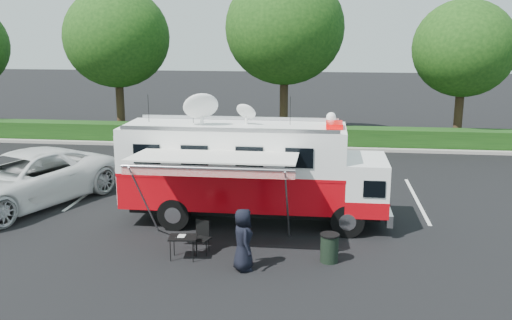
{
  "coord_description": "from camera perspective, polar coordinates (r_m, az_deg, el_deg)",
  "views": [
    {
      "loc": [
        2.09,
        -17.05,
        6.1
      ],
      "look_at": [
        0.0,
        0.5,
        1.9
      ],
      "focal_mm": 40.0,
      "sensor_mm": 36.0,
      "label": 1
    }
  ],
  "objects": [
    {
      "name": "ground_plane",
      "position": [
        18.23,
        -0.19,
        -6.18
      ],
      "size": [
        120.0,
        120.0,
        0.0
      ],
      "primitive_type": "plane",
      "color": "black",
      "rests_on": "ground"
    },
    {
      "name": "back_border",
      "position": [
        29.99,
        5.07,
        11.22
      ],
      "size": [
        60.0,
        6.14,
        8.87
      ],
      "color": "#9E998E",
      "rests_on": "ground_plane"
    },
    {
      "name": "stall_lines",
      "position": [
        21.12,
        -0.55,
        -3.41
      ],
      "size": [
        24.12,
        5.5,
        0.01
      ],
      "color": "silver",
      "rests_on": "ground_plane"
    },
    {
      "name": "command_truck",
      "position": [
        17.74,
        -0.42,
        -1.01
      ],
      "size": [
        8.25,
        2.27,
        3.96
      ],
      "color": "black",
      "rests_on": "ground_plane"
    },
    {
      "name": "awning",
      "position": [
        15.39,
        -4.26,
        -0.03
      ],
      "size": [
        4.5,
        2.35,
        2.72
      ],
      "color": "silver",
      "rests_on": "ground_plane"
    },
    {
      "name": "white_suv",
      "position": [
        21.4,
        -22.04,
        -4.2
      ],
      "size": [
        5.48,
        7.33,
        1.85
      ],
      "primitive_type": "imported",
      "rotation": [
        0.0,
        0.0,
        -0.41
      ],
      "color": "silver",
      "rests_on": "ground_plane"
    },
    {
      "name": "person",
      "position": [
        14.86,
        -1.28,
        -10.87
      ],
      "size": [
        0.74,
        0.92,
        1.62
      ],
      "primitive_type": "imported",
      "rotation": [
        0.0,
        0.0,
        1.9
      ],
      "color": "black",
      "rests_on": "ground_plane"
    },
    {
      "name": "folding_table",
      "position": [
        15.38,
        -7.32,
        -7.78
      ],
      "size": [
        0.79,
        0.59,
        0.63
      ],
      "color": "black",
      "rests_on": "ground_plane"
    },
    {
      "name": "folding_chair",
      "position": [
        15.78,
        -5.42,
        -7.38
      ],
      "size": [
        0.54,
        0.57,
        0.9
      ],
      "color": "black",
      "rests_on": "ground_plane"
    },
    {
      "name": "trash_bin",
      "position": [
        15.28,
        7.35,
        -8.7
      ],
      "size": [
        0.51,
        0.51,
        0.77
      ],
      "color": "black",
      "rests_on": "ground_plane"
    }
  ]
}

